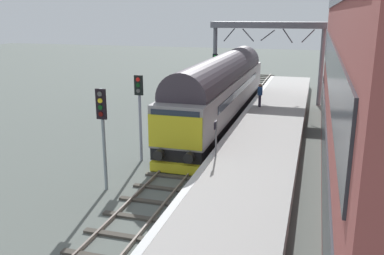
{
  "coord_description": "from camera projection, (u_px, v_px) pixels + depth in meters",
  "views": [
    {
      "loc": [
        6.1,
        -22.79,
        7.37
      ],
      "look_at": [
        0.2,
        -2.83,
        1.71
      ],
      "focal_mm": 39.27,
      "sensor_mm": 36.0,
      "label": 1
    }
  ],
  "objects": [
    {
      "name": "ground_plane",
      "position": [
        202.0,
        143.0,
        24.69
      ],
      "size": [
        140.0,
        140.0,
        0.0
      ],
      "primitive_type": "plane",
      "color": "#5E6560",
      "rests_on": "ground"
    },
    {
      "name": "track_main",
      "position": [
        202.0,
        142.0,
        24.68
      ],
      "size": [
        2.5,
        60.0,
        0.15
      ],
      "color": "gray",
      "rests_on": "ground"
    },
    {
      "name": "station_platform",
      "position": [
        264.0,
        140.0,
        23.58
      ],
      "size": [
        4.0,
        44.0,
        1.01
      ],
      "color": "#ACAAA6",
      "rests_on": "ground"
    },
    {
      "name": "diesel_locomotive",
      "position": [
        221.0,
        88.0,
        28.58
      ],
      "size": [
        2.74,
        20.18,
        4.68
      ],
      "color": "black",
      "rests_on": "ground"
    },
    {
      "name": "signal_post_near",
      "position": [
        103.0,
        125.0,
        17.44
      ],
      "size": [
        0.44,
        0.22,
        4.43
      ],
      "color": "gray",
      "rests_on": "ground"
    },
    {
      "name": "signal_post_mid",
      "position": [
        140.0,
        107.0,
        21.01
      ],
      "size": [
        0.44,
        0.22,
        4.45
      ],
      "color": "gray",
      "rests_on": "ground"
    },
    {
      "name": "signal_post_far",
      "position": [
        215.0,
        71.0,
        36.16
      ],
      "size": [
        0.44,
        0.22,
        4.06
      ],
      "color": "gray",
      "rests_on": "ground"
    },
    {
      "name": "platform_number_sign",
      "position": [
        216.0,
        133.0,
        19.09
      ],
      "size": [
        0.1,
        0.44,
        1.68
      ],
      "color": "slate",
      "rests_on": "station_platform"
    },
    {
      "name": "waiting_passenger",
      "position": [
        260.0,
        93.0,
        29.4
      ],
      "size": [
        0.45,
        0.47,
        1.64
      ],
      "rotation": [
        0.0,
        0.0,
        2.02
      ],
      "color": "#2F2839",
      "rests_on": "station_platform"
    },
    {
      "name": "overhead_footbridge",
      "position": [
        268.0,
        31.0,
        34.62
      ],
      "size": [
        9.3,
        2.0,
        6.73
      ],
      "color": "slate",
      "rests_on": "ground"
    }
  ]
}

